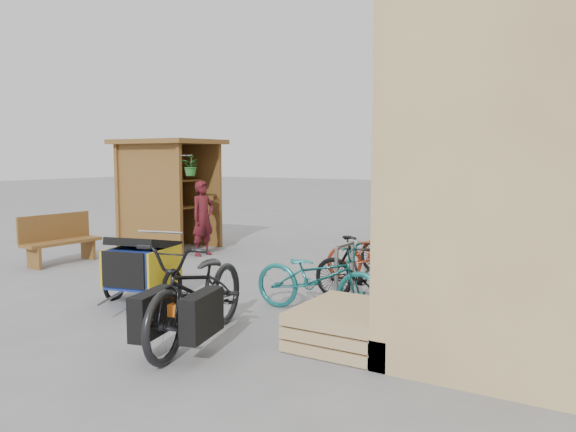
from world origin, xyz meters
The scene contains 17 objects.
ground centered at (0.00, 0.00, 0.00)m, with size 80.00×80.00×0.00m, color gray.
kiosk centered at (-3.28, 2.47, 1.55)m, with size 2.49×1.65×2.40m.
bike_rack centered at (2.30, 2.40, 0.52)m, with size 0.05×5.35×0.86m.
pallet_stack centered at (3.00, -1.40, 0.21)m, with size 1.00×1.20×0.40m.
bench centered at (-3.68, 0.00, 0.48)m, with size 0.54×1.51×0.94m.
shopping_carts centered at (3.00, 6.94, 0.55)m, with size 0.53×1.79×0.95m.
child_trailer centered at (-0.20, -1.26, 0.54)m, with size 1.07×1.69×0.97m.
cargo_bike centered at (1.60, -2.20, 0.57)m, with size 1.26×2.31×1.15m.
person_kiosk centered at (-1.90, 2.10, 0.77)m, with size 0.56×0.37×1.54m, color maroon.
bike_0 centered at (2.14, -0.48, 0.47)m, with size 0.62×1.78×0.94m, color #1C7173.
bike_1 centered at (2.46, 0.30, 0.46)m, with size 0.43×1.54×0.92m, color black.
bike_2 centered at (2.12, 1.69, 0.45)m, with size 0.60×1.71×0.90m, color maroon.
bike_3 centered at (2.26, 2.14, 0.46)m, with size 0.43×1.52×0.91m, color black.
bike_4 centered at (2.41, 2.84, 0.47)m, with size 0.63×1.81×0.95m, color #F59EB8.
bike_5 centered at (2.23, 3.13, 0.53)m, with size 0.50×1.76×1.06m, color silver.
bike_6 centered at (2.19, 3.95, 0.48)m, with size 0.63×1.81×0.95m, color silver.
bike_7 centered at (2.36, 4.55, 0.46)m, with size 0.44×1.54×0.93m, color maroon.
Camera 1 is at (5.50, -6.78, 2.02)m, focal length 35.00 mm.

